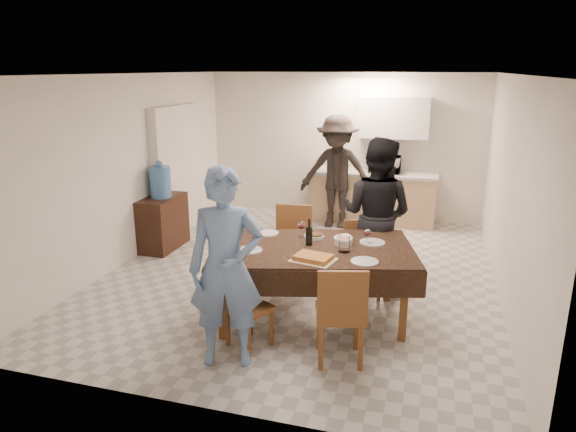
{
  "coord_description": "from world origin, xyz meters",
  "views": [
    {
      "loc": [
        1.63,
        -6.26,
        2.68
      ],
      "look_at": [
        -0.09,
        -0.3,
        0.88
      ],
      "focal_mm": 32.0,
      "sensor_mm": 36.0,
      "label": 1
    }
  ],
  "objects_px": {
    "dining_table": "(312,250)",
    "person_far": "(376,215)",
    "savoury_tart": "(313,258)",
    "microwave": "(385,164)",
    "water_jug": "(160,182)",
    "water_pitcher": "(344,243)",
    "person_kitchen": "(337,172)",
    "console": "(163,223)",
    "person_near": "(226,268)",
    "wine_bottle": "(309,232)"
  },
  "relations": [
    {
      "from": "console",
      "to": "wine_bottle",
      "type": "distance_m",
      "value": 3.16
    },
    {
      "from": "savoury_tart",
      "to": "microwave",
      "type": "bearing_deg",
      "value": 86.56
    },
    {
      "from": "savoury_tart",
      "to": "person_kitchen",
      "type": "relative_size",
      "value": 0.22
    },
    {
      "from": "dining_table",
      "to": "console",
      "type": "xyz_separation_m",
      "value": [
        -2.72,
        1.63,
        -0.39
      ]
    },
    {
      "from": "water_jug",
      "to": "person_near",
      "type": "bearing_deg",
      "value": -50.91
    },
    {
      "from": "console",
      "to": "savoury_tart",
      "type": "relative_size",
      "value": 2.09
    },
    {
      "from": "person_far",
      "to": "person_near",
      "type": "bearing_deg",
      "value": 78.91
    },
    {
      "from": "dining_table",
      "to": "person_kitchen",
      "type": "relative_size",
      "value": 1.24
    },
    {
      "from": "wine_bottle",
      "to": "savoury_tart",
      "type": "xyz_separation_m",
      "value": [
        0.15,
        -0.43,
        -0.12
      ]
    },
    {
      "from": "savoury_tart",
      "to": "wine_bottle",
      "type": "bearing_deg",
      "value": 109.23
    },
    {
      "from": "wine_bottle",
      "to": "person_kitchen",
      "type": "height_order",
      "value": "person_kitchen"
    },
    {
      "from": "water_jug",
      "to": "person_kitchen",
      "type": "bearing_deg",
      "value": 38.24
    },
    {
      "from": "console",
      "to": "wine_bottle",
      "type": "bearing_deg",
      "value": -30.51
    },
    {
      "from": "dining_table",
      "to": "microwave",
      "type": "distance_m",
      "value": 3.93
    },
    {
      "from": "water_jug",
      "to": "savoury_tart",
      "type": "xyz_separation_m",
      "value": [
        2.82,
        -2.01,
        -0.18
      ]
    },
    {
      "from": "dining_table",
      "to": "person_kitchen",
      "type": "height_order",
      "value": "person_kitchen"
    },
    {
      "from": "water_pitcher",
      "to": "person_kitchen",
      "type": "distance_m",
      "value": 3.58
    },
    {
      "from": "wine_bottle",
      "to": "microwave",
      "type": "xyz_separation_m",
      "value": [
        0.41,
        3.85,
        0.08
      ]
    },
    {
      "from": "water_jug",
      "to": "person_far",
      "type": "bearing_deg",
      "value": -9.97
    },
    {
      "from": "water_jug",
      "to": "savoury_tart",
      "type": "distance_m",
      "value": 3.47
    },
    {
      "from": "water_jug",
      "to": "person_kitchen",
      "type": "height_order",
      "value": "person_kitchen"
    },
    {
      "from": "dining_table",
      "to": "savoury_tart",
      "type": "bearing_deg",
      "value": -90.13
    },
    {
      "from": "water_jug",
      "to": "water_pitcher",
      "type": "distance_m",
      "value": 3.5
    },
    {
      "from": "dining_table",
      "to": "person_far",
      "type": "distance_m",
      "value": 1.2
    },
    {
      "from": "person_near",
      "to": "dining_table",
      "type": "bearing_deg",
      "value": 44.34
    },
    {
      "from": "dining_table",
      "to": "person_far",
      "type": "height_order",
      "value": "person_far"
    },
    {
      "from": "dining_table",
      "to": "person_kitchen",
      "type": "xyz_separation_m",
      "value": [
        -0.4,
        3.45,
        0.17
      ]
    },
    {
      "from": "person_near",
      "to": "person_kitchen",
      "type": "height_order",
      "value": "person_kitchen"
    },
    {
      "from": "wine_bottle",
      "to": "person_near",
      "type": "relative_size",
      "value": 0.16
    },
    {
      "from": "person_far",
      "to": "console",
      "type": "bearing_deg",
      "value": 6.58
    },
    {
      "from": "person_kitchen",
      "to": "water_jug",
      "type": "bearing_deg",
      "value": -141.76
    },
    {
      "from": "microwave",
      "to": "person_far",
      "type": "xyz_separation_m",
      "value": [
        0.19,
        -2.85,
        -0.11
      ]
    },
    {
      "from": "person_far",
      "to": "person_kitchen",
      "type": "xyz_separation_m",
      "value": [
        -0.95,
        2.4,
        0.02
      ]
    },
    {
      "from": "person_near",
      "to": "wine_bottle",
      "type": "bearing_deg",
      "value": 47.54
    },
    {
      "from": "console",
      "to": "person_kitchen",
      "type": "distance_m",
      "value": 3.01
    },
    {
      "from": "microwave",
      "to": "person_far",
      "type": "bearing_deg",
      "value": 93.86
    },
    {
      "from": "microwave",
      "to": "person_near",
      "type": "xyz_separation_m",
      "value": [
        -0.91,
        -4.95,
        -0.12
      ]
    },
    {
      "from": "water_pitcher",
      "to": "savoury_tart",
      "type": "xyz_separation_m",
      "value": [
        -0.25,
        -0.33,
        -0.06
      ]
    },
    {
      "from": "dining_table",
      "to": "water_jug",
      "type": "xyz_separation_m",
      "value": [
        -2.72,
        1.63,
        0.24
      ]
    },
    {
      "from": "microwave",
      "to": "person_kitchen",
      "type": "distance_m",
      "value": 0.89
    },
    {
      "from": "water_jug",
      "to": "console",
      "type": "bearing_deg",
      "value": 90.0
    },
    {
      "from": "console",
      "to": "person_far",
      "type": "relative_size",
      "value": 0.46
    },
    {
      "from": "microwave",
      "to": "person_kitchen",
      "type": "relative_size",
      "value": 0.27
    },
    {
      "from": "water_jug",
      "to": "person_kitchen",
      "type": "relative_size",
      "value": 0.24
    },
    {
      "from": "microwave",
      "to": "person_near",
      "type": "distance_m",
      "value": 5.04
    },
    {
      "from": "water_jug",
      "to": "microwave",
      "type": "distance_m",
      "value": 3.83
    },
    {
      "from": "water_pitcher",
      "to": "microwave",
      "type": "height_order",
      "value": "microwave"
    },
    {
      "from": "console",
      "to": "microwave",
      "type": "xyz_separation_m",
      "value": [
        3.08,
        2.28,
        0.66
      ]
    },
    {
      "from": "water_jug",
      "to": "person_far",
      "type": "distance_m",
      "value": 3.32
    },
    {
      "from": "console",
      "to": "water_pitcher",
      "type": "xyz_separation_m",
      "value": [
        3.07,
        -1.68,
        0.52
      ]
    }
  ]
}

